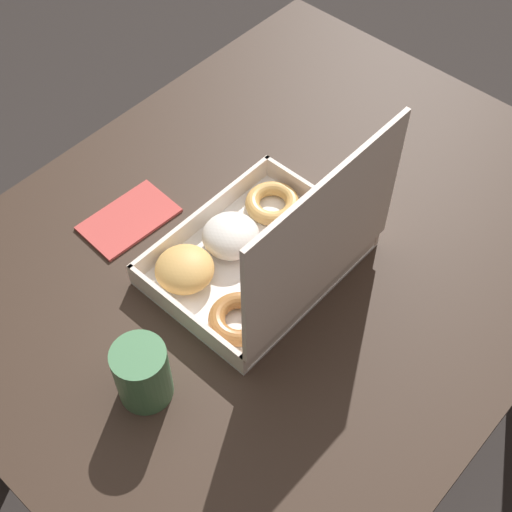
{
  "coord_description": "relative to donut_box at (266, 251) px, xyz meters",
  "views": [
    {
      "loc": [
        0.6,
        0.48,
        1.7
      ],
      "look_at": [
        0.07,
        -0.0,
        0.76
      ],
      "focal_mm": 50.0,
      "sensor_mm": 36.0,
      "label": 1
    }
  ],
  "objects": [
    {
      "name": "paper_napkin",
      "position": [
        0.08,
        -0.25,
        -0.05
      ],
      "size": [
        0.17,
        0.11,
        0.01
      ],
      "color": "#CC4C47",
      "rests_on": "dining_table"
    },
    {
      "name": "coffee_mug",
      "position": [
        0.28,
        0.02,
        0.0
      ],
      "size": [
        0.08,
        0.08,
        0.11
      ],
      "color": "#4C8456",
      "rests_on": "dining_table"
    },
    {
      "name": "ground_plane",
      "position": [
        -0.07,
        -0.02,
        -0.79
      ],
      "size": [
        8.0,
        8.0,
        0.0
      ],
      "primitive_type": "plane",
      "color": "#2D2826"
    },
    {
      "name": "donut_box",
      "position": [
        0.0,
        0.0,
        0.0
      ],
      "size": [
        0.34,
        0.26,
        0.31
      ],
      "color": "white",
      "rests_on": "dining_table"
    },
    {
      "name": "dining_table",
      "position": [
        -0.07,
        -0.02,
        -0.15
      ],
      "size": [
        1.15,
        0.9,
        0.74
      ],
      "color": "#38281E",
      "rests_on": "ground_plane"
    }
  ]
}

